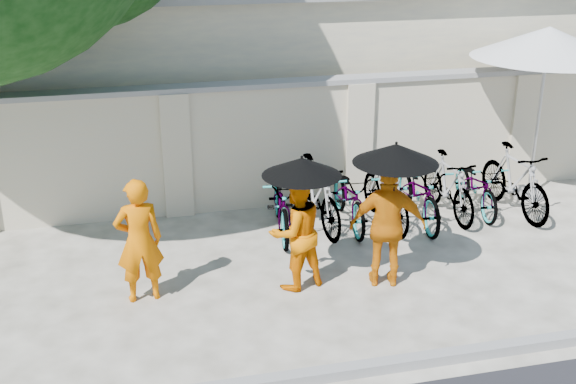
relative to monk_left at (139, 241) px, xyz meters
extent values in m
plane|color=beige|center=(1.72, -0.46, -0.81)|extent=(80.00, 80.00, 0.00)
cube|color=gray|center=(1.72, -2.16, -0.75)|extent=(40.00, 0.16, 0.12)
cube|color=#C2B291|center=(2.72, 2.74, 0.19)|extent=(20.00, 0.30, 2.00)
cube|color=beige|center=(3.72, 6.54, 0.79)|extent=(14.00, 6.00, 3.20)
imported|color=#DB6600|center=(0.00, 0.00, 0.00)|extent=(0.63, 0.45, 1.62)
imported|color=#E26C00|center=(1.96, -0.13, -0.03)|extent=(0.89, 0.78, 1.55)
cylinder|color=black|center=(2.01, -0.21, 0.47)|extent=(0.02, 0.02, 0.80)
cone|color=black|center=(2.01, -0.21, 0.87)|extent=(0.99, 0.99, 0.23)
imported|color=#CC6B09|center=(3.12, -0.34, 0.02)|extent=(1.04, 0.64, 1.66)
cylinder|color=black|center=(3.14, -0.42, 0.58)|extent=(0.02, 0.02, 0.89)
cone|color=black|center=(3.14, -0.42, 1.02)|extent=(1.06, 1.06, 0.24)
cylinder|color=gray|center=(6.63, 2.02, -0.75)|extent=(0.55, 0.55, 0.11)
cylinder|color=#A7A7A7|center=(6.63, 2.02, 0.49)|extent=(0.06, 0.06, 2.59)
cone|color=silver|center=(6.63, 2.02, 1.83)|extent=(2.69, 2.69, 0.49)
imported|color=#A7A7A7|center=(2.17, 1.55, -0.33)|extent=(0.88, 1.90, 0.96)
imported|color=#A7A7A7|center=(2.71, 1.61, -0.26)|extent=(0.76, 1.88, 1.10)
imported|color=#A7A7A7|center=(3.25, 1.59, -0.34)|extent=(0.72, 1.81, 0.93)
imported|color=#A7A7A7|center=(3.80, 1.49, -0.28)|extent=(0.57, 1.76, 1.05)
imported|color=#A7A7A7|center=(4.34, 1.46, -0.32)|extent=(0.77, 1.91, 0.99)
imported|color=#A7A7A7|center=(4.88, 1.56, -0.30)|extent=(0.55, 1.72, 1.02)
imported|color=#A7A7A7|center=(5.42, 1.64, -0.38)|extent=(0.70, 1.69, 0.86)
imported|color=#A7A7A7|center=(5.97, 1.43, -0.26)|extent=(0.67, 1.88, 1.11)
camera|label=1|loc=(-0.09, -8.24, 3.79)|focal=45.00mm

